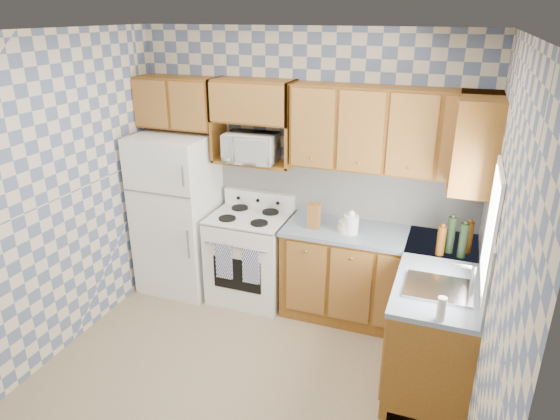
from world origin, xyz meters
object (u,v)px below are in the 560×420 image
(refrigerator, at_px, (178,213))
(electric_kettle, at_px, (351,224))
(microwave, at_px, (251,148))
(stove_body, at_px, (250,258))

(refrigerator, distance_m, electric_kettle, 1.86)
(refrigerator, bearing_deg, microwave, 9.46)
(refrigerator, relative_size, stove_body, 1.87)
(refrigerator, height_order, microwave, microwave)
(stove_body, height_order, electric_kettle, electric_kettle)
(microwave, distance_m, electric_kettle, 1.22)
(electric_kettle, bearing_deg, stove_body, 176.42)
(refrigerator, distance_m, microwave, 1.10)
(stove_body, bearing_deg, electric_kettle, -3.58)
(refrigerator, height_order, stove_body, refrigerator)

